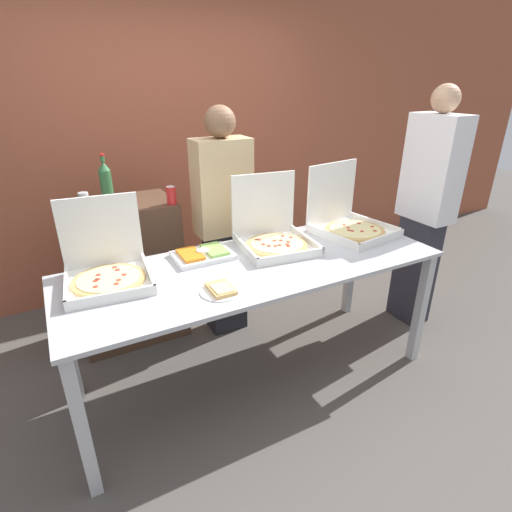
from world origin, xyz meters
TOP-DOWN VIEW (x-y plane):
  - ground_plane at (0.00, 0.00)m, footprint 16.00×16.00m
  - brick_wall_behind at (0.00, 1.70)m, footprint 10.00×0.06m
  - buffet_table at (0.00, 0.00)m, footprint 2.29×0.83m
  - pizza_box_near_left at (0.23, 0.19)m, footprint 0.50×0.52m
  - pizza_box_near_right at (-0.82, 0.19)m, footprint 0.48×0.49m
  - pizza_box_far_right at (0.84, 0.16)m, footprint 0.54×0.56m
  - paper_plate_front_left at (-0.32, -0.22)m, footprint 0.22×0.22m
  - veggie_tray at (-0.25, 0.23)m, footprint 0.35×0.26m
  - sideboard_podium at (-0.61, 0.93)m, footprint 0.76×0.52m
  - soda_bottle at (-0.66, 0.96)m, footprint 0.08×0.08m
  - soda_can_silver at (-0.82, 0.85)m, footprint 0.07×0.07m
  - soda_can_colored at (-0.28, 0.73)m, footprint 0.07×0.07m
  - person_guest_cap at (0.08, 0.65)m, footprint 0.40×0.22m
  - person_guest_plaid at (1.50, 0.05)m, footprint 0.22×0.40m

SIDE VIEW (x-z plane):
  - ground_plane at x=0.00m, z-range 0.00..0.00m
  - sideboard_podium at x=-0.61m, z-range 0.00..1.07m
  - buffet_table at x=0.00m, z-range 0.33..1.18m
  - paper_plate_front_left at x=-0.32m, z-range 0.85..0.88m
  - veggie_tray at x=-0.25m, z-range 0.85..0.90m
  - person_guest_cap at x=0.08m, z-range 0.04..1.76m
  - pizza_box_near_right at x=-0.82m, z-range 0.71..1.15m
  - pizza_box_near_left at x=0.23m, z-range 0.71..1.16m
  - pizza_box_far_right at x=0.84m, z-range 0.70..1.17m
  - person_guest_plaid at x=1.50m, z-range 0.04..1.89m
  - soda_can_silver at x=-0.82m, z-range 1.07..1.19m
  - soda_can_colored at x=-0.28m, z-range 1.07..1.19m
  - soda_bottle at x=-0.66m, z-range 1.05..1.39m
  - brick_wall_behind at x=0.00m, z-range 0.00..2.80m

